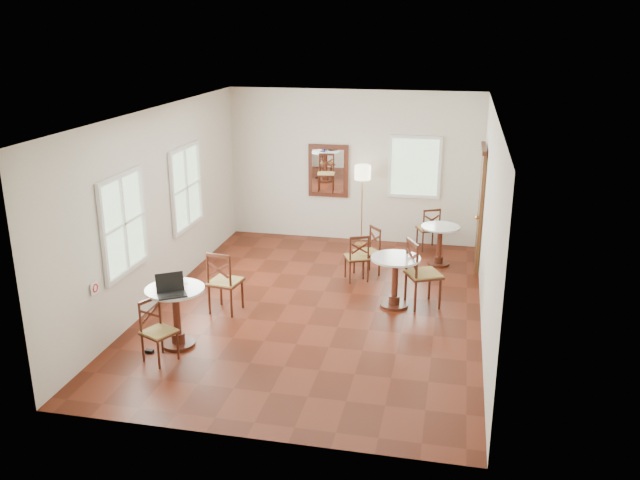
% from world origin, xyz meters
% --- Properties ---
extents(ground, '(7.00, 7.00, 0.00)m').
position_xyz_m(ground, '(0.00, 0.00, 0.00)').
color(ground, '#531C0E').
rests_on(ground, ground).
extents(room_shell, '(5.02, 7.02, 3.01)m').
position_xyz_m(room_shell, '(-0.06, 0.27, 1.89)').
color(room_shell, silver).
rests_on(room_shell, ground).
extents(cafe_table_near, '(0.79, 0.79, 0.84)m').
position_xyz_m(cafe_table_near, '(-1.57, -1.64, 0.52)').
color(cafe_table_near, '#411C10').
rests_on(cafe_table_near, ground).
extents(cafe_table_mid, '(0.76, 0.76, 0.81)m').
position_xyz_m(cafe_table_mid, '(1.18, 0.28, 0.50)').
color(cafe_table_mid, '#411C10').
rests_on(cafe_table_mid, ground).
extents(cafe_table_back, '(0.69, 0.69, 0.73)m').
position_xyz_m(cafe_table_back, '(1.78, 2.33, 0.45)').
color(cafe_table_back, '#411C10').
rests_on(cafe_table_back, ground).
extents(chair_near_a, '(0.51, 0.51, 0.98)m').
position_xyz_m(chair_near_a, '(-1.32, -0.45, 0.49)').
color(chair_near_a, '#411C10').
rests_on(chair_near_a, ground).
extents(chair_near_b, '(0.51, 0.51, 0.83)m').
position_xyz_m(chair_near_b, '(-1.64, -2.08, 0.42)').
color(chair_near_b, '#411C10').
rests_on(chair_near_b, ground).
extents(chair_mid_a, '(0.51, 0.51, 0.83)m').
position_xyz_m(chair_mid_a, '(0.44, 1.26, 0.41)').
color(chair_mid_a, '#411C10').
rests_on(chair_mid_a, ground).
extents(chair_mid_b, '(0.66, 0.66, 1.07)m').
position_xyz_m(chair_mid_b, '(1.58, 0.39, 0.53)').
color(chair_mid_b, '#411C10').
rests_on(chair_mid_b, ground).
extents(chair_back_a, '(0.52, 0.52, 0.85)m').
position_xyz_m(chair_back_a, '(1.54, 3.15, 0.42)').
color(chair_back_a, '#411C10').
rests_on(chair_back_a, ground).
extents(chair_back_b, '(0.55, 0.55, 0.85)m').
position_xyz_m(chair_back_b, '(0.59, 1.56, 0.42)').
color(chair_back_b, '#411C10').
rests_on(chair_back_b, ground).
extents(floor_lamp, '(0.31, 0.31, 1.61)m').
position_xyz_m(floor_lamp, '(0.23, 3.15, 1.36)').
color(floor_lamp, '#BF8C3F').
rests_on(floor_lamp, ground).
extents(laptop, '(0.47, 0.45, 0.26)m').
position_xyz_m(laptop, '(-1.53, -1.83, 0.90)').
color(laptop, black).
rests_on(laptop, cafe_table_near).
extents(mouse, '(0.09, 0.06, 0.03)m').
position_xyz_m(mouse, '(-1.67, -1.55, 0.86)').
color(mouse, black).
rests_on(mouse, cafe_table_near).
extents(navy_mug, '(0.12, 0.08, 0.10)m').
position_xyz_m(navy_mug, '(-1.59, -1.51, 0.89)').
color(navy_mug, black).
rests_on(navy_mug, cafe_table_near).
extents(water_glass, '(0.05, 0.05, 0.09)m').
position_xyz_m(water_glass, '(-1.49, -1.46, 0.88)').
color(water_glass, white).
rests_on(water_glass, cafe_table_near).
extents(power_adapter, '(0.11, 0.06, 0.04)m').
position_xyz_m(power_adapter, '(-1.86, -1.93, 0.02)').
color(power_adapter, black).
rests_on(power_adapter, ground).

